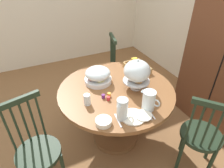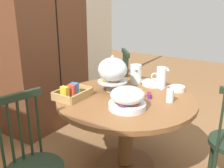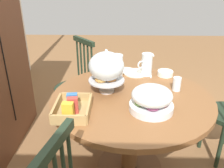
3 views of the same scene
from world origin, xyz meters
The scene contains 20 objects.
ground_plane centered at (0.00, 0.00, 0.00)m, with size 10.00×10.00×0.00m, color brown.
dining_table centered at (0.00, 0.12, 0.53)m, with size 1.23×1.23×0.74m.
windsor_chair_near_window centered at (-0.89, 0.36, 0.45)m, with size 0.42×0.42×0.97m.
windsor_chair_by_cabinet centered at (0.20, -0.77, 0.45)m, with size 0.42×0.42×0.97m.
windsor_chair_facing_door centered at (0.71, 0.69, 0.45)m, with size 0.47×0.47×0.97m.
pastry_stand_with_dome centered at (0.08, 0.32, 0.94)m, with size 0.28×0.28×0.34m.
fruit_platter_covered centered at (-0.21, 0.00, 0.83)m, with size 0.30×0.30×0.18m.
orange_juice_pitcher centered at (0.41, 0.24, 0.83)m, with size 0.19×0.12×0.19m.
milk_pitcher centered at (0.42, -0.03, 0.83)m, with size 0.11×0.16×0.20m.
cereal_basket centered at (-0.26, 0.53, 0.78)m, with size 0.32×0.24×0.12m.
china_plate_large centered at (0.45, 0.06, 0.75)m, with size 0.22×0.22×0.01m, color white.
china_plate_small centered at (0.48, 0.15, 0.76)m, with size 0.15×0.15×0.01m, color white.
cereal_bowl centered at (0.41, -0.20, 0.76)m, with size 0.14×0.14×0.04m, color white.
drinking_glass centered at (0.11, -0.24, 0.80)m, with size 0.06×0.06×0.11m, color silver.
jam_jar_strawberry centered at (0.14, -0.03, 0.76)m, with size 0.04×0.04×0.04m, color #B7282D.
jam_jar_apricot centered at (0.08, 0.00, 0.76)m, with size 0.04×0.04×0.04m, color orange.
jam_jar_grape centered at (0.08, -0.06, 0.76)m, with size 0.04×0.04×0.04m, color #5B2366.
table_knife centered at (0.47, 0.20, 0.74)m, with size 0.17×0.01×0.01m, color silver.
dinner_fork centered at (0.47, 0.23, 0.74)m, with size 0.17×0.01×0.01m, color silver.
soup_spoon centered at (0.43, -0.08, 0.74)m, with size 0.17×0.01×0.01m, color silver.
Camera 1 is at (1.50, -0.64, 1.93)m, focal length 31.29 mm.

